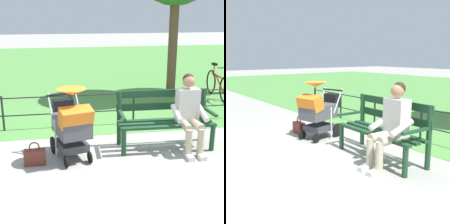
# 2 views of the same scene
# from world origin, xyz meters

# --- Properties ---
(ground_plane) EXTENTS (60.00, 60.00, 0.00)m
(ground_plane) POSITION_xyz_m (0.00, 0.00, 0.00)
(ground_plane) COLOR #9E9B93
(grass_lawn) EXTENTS (40.00, 16.00, 0.01)m
(grass_lawn) POSITION_xyz_m (0.00, -8.80, 0.00)
(grass_lawn) COLOR #518E42
(grass_lawn) RESTS_ON ground
(park_bench) EXTENTS (1.62, 0.65, 0.96)m
(park_bench) POSITION_xyz_m (-0.88, -0.12, 0.53)
(park_bench) COLOR #193D23
(park_bench) RESTS_ON ground
(person_on_bench) EXTENTS (0.54, 0.74, 1.28)m
(person_on_bench) POSITION_xyz_m (-1.23, 0.11, 0.68)
(person_on_bench) COLOR tan
(person_on_bench) RESTS_ON ground
(stroller) EXTENTS (0.70, 0.97, 1.15)m
(stroller) POSITION_xyz_m (0.70, 0.14, 0.59)
(stroller) COLOR black
(stroller) RESTS_ON ground
(handbag) EXTENTS (0.32, 0.14, 0.37)m
(handbag) POSITION_xyz_m (1.28, 0.27, 0.13)
(handbag) COLOR brown
(handbag) RESTS_ON ground
(park_fence) EXTENTS (6.53, 0.04, 0.70)m
(park_fence) POSITION_xyz_m (0.00, -1.37, 0.42)
(park_fence) COLOR black
(park_fence) RESTS_ON ground
(bicycle) EXTENTS (0.44, 1.65, 0.89)m
(bicycle) POSITION_xyz_m (-3.40, -3.13, 0.36)
(bicycle) COLOR black
(bicycle) RESTS_ON ground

